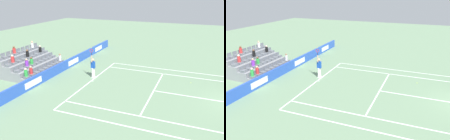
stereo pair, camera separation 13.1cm
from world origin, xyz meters
TOP-DOWN VIEW (x-y plane):
  - line_baseline at (0.00, -11.89)m, footprint 10.97×0.10m
  - line_service at (0.00, -6.40)m, footprint 8.23×0.10m
  - line_centre_service at (0.00, -3.20)m, footprint 0.10×6.40m
  - line_singles_sideline_left at (4.12, -5.95)m, footprint 0.10×11.89m
  - line_singles_sideline_right at (-4.12, -5.95)m, footprint 0.10×11.89m
  - line_doubles_sideline_left at (5.49, -5.95)m, footprint 0.10×11.89m
  - line_doubles_sideline_right at (-5.49, -5.95)m, footprint 0.10×11.89m
  - line_centre_mark at (0.00, -11.79)m, footprint 0.10×0.20m
  - sponsor_barrier at (-0.00, -15.61)m, footprint 24.56×0.22m
  - tennis_player at (-0.84, -12.11)m, footprint 0.53×0.37m
  - stadium_stand at (0.00, -18.54)m, footprint 5.58×3.80m
  - loose_tennis_ball at (-2.73, -3.79)m, footprint 0.07×0.07m

SIDE VIEW (x-z plane):
  - line_baseline at x=0.00m, z-range 0.00..0.01m
  - line_service at x=0.00m, z-range 0.00..0.01m
  - line_centre_service at x=0.00m, z-range 0.00..0.01m
  - line_singles_sideline_left at x=4.12m, z-range 0.00..0.01m
  - line_singles_sideline_right at x=-4.12m, z-range 0.00..0.01m
  - line_doubles_sideline_left at x=5.49m, z-range 0.00..0.01m
  - line_doubles_sideline_right at x=-5.49m, z-range 0.00..0.01m
  - line_centre_mark at x=0.00m, z-range 0.00..0.01m
  - loose_tennis_ball at x=-2.73m, z-range 0.00..0.07m
  - sponsor_barrier at x=0.00m, z-range 0.00..0.91m
  - stadium_stand at x=0.00m, z-range -0.59..1.96m
  - tennis_player at x=-0.84m, z-range -0.43..2.42m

